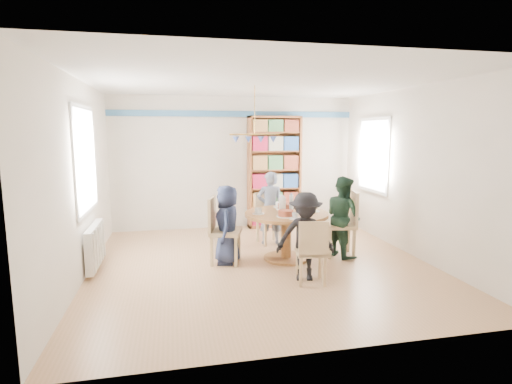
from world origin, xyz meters
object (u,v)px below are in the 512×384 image
object	(u,v)px
radiator	(95,246)
chair_right	(346,220)
chair_far	(268,215)
chair_near	(312,249)
chair_left	(220,227)
person_right	(343,216)
bookshelf	(274,173)
person_left	(227,225)
person_near	(305,237)
dining_table	(286,225)
person_far	(270,208)

from	to	relation	value
radiator	chair_right	bearing A→B (deg)	-2.29
chair_far	chair_near	xyz separation A→B (m)	(0.09, -2.09, -0.02)
chair_near	radiator	bearing A→B (deg)	157.08
chair_left	chair_near	xyz separation A→B (m)	(1.07, -1.12, -0.08)
chair_far	person_right	world-z (taller)	person_right
person_right	bookshelf	world-z (taller)	bookshelf
chair_far	person_left	world-z (taller)	person_left
person_near	bookshelf	size ratio (longest dim) A/B	0.52
chair_right	person_near	distance (m)	1.32
dining_table	bookshelf	xyz separation A→B (m)	(0.37, 2.19, 0.58)
chair_left	chair_far	world-z (taller)	chair_left
chair_right	bookshelf	distance (m)	2.35
radiator	person_near	size ratio (longest dim) A/B	0.83
person_left	person_right	distance (m)	1.87
chair_near	chair_right	bearing A→B (deg)	48.33
person_left	person_far	size ratio (longest dim) A/B	0.92
radiator	chair_near	world-z (taller)	chair_near
person_left	bookshelf	size ratio (longest dim) A/B	0.52
dining_table	chair_near	world-z (taller)	chair_near
person_far	bookshelf	distance (m)	1.41
radiator	chair_far	xyz separation A→B (m)	(2.80, 0.87, 0.15)
person_far	chair_right	bearing A→B (deg)	144.03
chair_far	bookshelf	size ratio (longest dim) A/B	0.39
person_far	bookshelf	size ratio (longest dim) A/B	0.56
chair_right	radiator	bearing A→B (deg)	177.71
chair_far	person_right	xyz separation A→B (m)	(0.99, -1.03, 0.15)
chair_right	person_left	size ratio (longest dim) A/B	0.88
radiator	bookshelf	distance (m)	3.89
radiator	chair_left	xyz separation A→B (m)	(1.82, -0.10, 0.21)
person_far	person_left	bearing A→B (deg)	51.91
chair_far	chair_near	world-z (taller)	chair_far
person_left	bookshelf	world-z (taller)	bookshelf
chair_far	chair_right	bearing A→B (deg)	-44.47
chair_near	person_left	xyz separation A→B (m)	(-0.96, 1.09, 0.12)
chair_right	person_left	world-z (taller)	person_left
dining_table	bookshelf	world-z (taller)	bookshelf
chair_far	bookshelf	distance (m)	1.40
dining_table	chair_near	xyz separation A→B (m)	(0.04, -1.07, -0.08)
chair_right	person_left	distance (m)	1.91
dining_table	chair_far	size ratio (longest dim) A/B	1.43
chair_far	person_near	bearing A→B (deg)	-88.34
radiator	dining_table	bearing A→B (deg)	-2.99
dining_table	chair_right	xyz separation A→B (m)	(0.99, -0.00, 0.03)
person_near	bookshelf	xyz separation A→B (m)	(0.36, 3.08, 0.54)
chair_right	chair_near	bearing A→B (deg)	-131.67
chair_right	chair_near	xyz separation A→B (m)	(-0.95, -1.07, -0.11)
person_right	chair_right	bearing A→B (deg)	-95.46
person_left	bookshelf	distance (m)	2.58
radiator	person_right	world-z (taller)	person_right
chair_right	chair_far	xyz separation A→B (m)	(-1.04, 1.02, -0.08)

